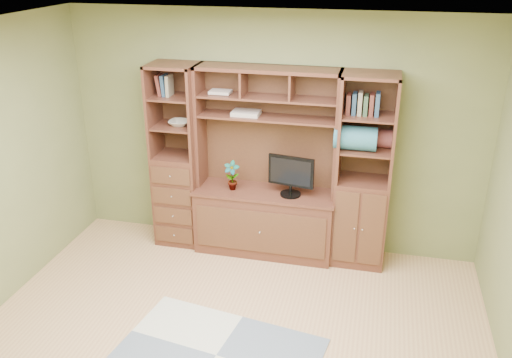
% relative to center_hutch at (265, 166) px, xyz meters
% --- Properties ---
extents(room, '(4.60, 4.10, 2.64)m').
position_rel_center_hutch_xyz_m(room, '(0.02, -1.73, 0.28)').
color(room, tan).
rests_on(room, ground).
extents(center_hutch, '(1.54, 0.53, 2.05)m').
position_rel_center_hutch_xyz_m(center_hutch, '(0.00, 0.00, 0.00)').
color(center_hutch, '#522A1D').
rests_on(center_hutch, ground).
extents(left_tower, '(0.50, 0.45, 2.05)m').
position_rel_center_hutch_xyz_m(left_tower, '(-1.00, 0.04, 0.00)').
color(left_tower, '#522A1D').
rests_on(left_tower, ground).
extents(right_tower, '(0.55, 0.45, 2.05)m').
position_rel_center_hutch_xyz_m(right_tower, '(1.02, 0.04, 0.00)').
color(right_tower, '#522A1D').
rests_on(right_tower, ground).
extents(rug, '(1.82, 1.36, 0.01)m').
position_rel_center_hutch_xyz_m(rug, '(-0.02, -1.78, -1.02)').
color(rug, '#9EA2A3').
rests_on(rug, ground).
extents(monitor, '(0.52, 0.30, 0.60)m').
position_rel_center_hutch_xyz_m(monitor, '(0.28, -0.03, 0.01)').
color(monitor, black).
rests_on(monitor, center_hutch).
extents(orchid, '(0.17, 0.12, 0.32)m').
position_rel_center_hutch_xyz_m(orchid, '(-0.36, -0.03, -0.13)').
color(orchid, '#A14336').
rests_on(orchid, center_hutch).
extents(magazines, '(0.29, 0.21, 0.04)m').
position_rel_center_hutch_xyz_m(magazines, '(-0.23, 0.09, 0.54)').
color(magazines, '#B6A69B').
rests_on(magazines, center_hutch).
extents(bowl, '(0.23, 0.23, 0.06)m').
position_rel_center_hutch_xyz_m(bowl, '(-0.95, 0.04, 0.39)').
color(bowl, beige).
rests_on(bowl, left_tower).
extents(blanket_teal, '(0.42, 0.24, 0.24)m').
position_rel_center_hutch_xyz_m(blanket_teal, '(0.92, -0.01, 0.39)').
color(blanket_teal, '#2F6A7B').
rests_on(blanket_teal, right_tower).
extents(blanket_red, '(0.33, 0.19, 0.19)m').
position_rel_center_hutch_xyz_m(blanket_red, '(1.13, 0.12, 0.36)').
color(blanket_red, brown).
rests_on(blanket_red, right_tower).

